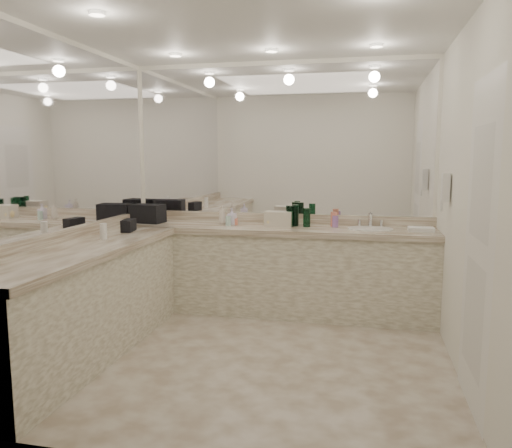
% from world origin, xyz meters
% --- Properties ---
extents(floor, '(3.20, 3.20, 0.00)m').
position_xyz_m(floor, '(0.00, 0.00, 0.00)').
color(floor, beige).
rests_on(floor, ground).
extents(ceiling, '(3.20, 3.20, 0.00)m').
position_xyz_m(ceiling, '(0.00, 0.00, 2.60)').
color(ceiling, white).
rests_on(ceiling, floor).
extents(wall_back, '(3.20, 0.02, 2.60)m').
position_xyz_m(wall_back, '(0.00, 1.50, 1.30)').
color(wall_back, silver).
rests_on(wall_back, floor).
extents(wall_left, '(0.02, 3.00, 2.60)m').
position_xyz_m(wall_left, '(-1.60, 0.00, 1.30)').
color(wall_left, silver).
rests_on(wall_left, floor).
extents(wall_right, '(0.02, 3.00, 2.60)m').
position_xyz_m(wall_right, '(1.60, 0.00, 1.30)').
color(wall_right, silver).
rests_on(wall_right, floor).
extents(vanity_back_base, '(3.20, 0.60, 0.84)m').
position_xyz_m(vanity_back_base, '(0.00, 1.20, 0.42)').
color(vanity_back_base, silver).
rests_on(vanity_back_base, floor).
extents(vanity_back_top, '(3.20, 0.64, 0.06)m').
position_xyz_m(vanity_back_top, '(0.00, 1.19, 0.87)').
color(vanity_back_top, beige).
rests_on(vanity_back_top, vanity_back_base).
extents(vanity_left_base, '(0.60, 2.40, 0.84)m').
position_xyz_m(vanity_left_base, '(-1.30, -0.30, 0.42)').
color(vanity_left_base, silver).
rests_on(vanity_left_base, floor).
extents(vanity_left_top, '(0.64, 2.42, 0.06)m').
position_xyz_m(vanity_left_top, '(-1.29, -0.30, 0.87)').
color(vanity_left_top, beige).
rests_on(vanity_left_top, vanity_left_base).
extents(backsplash_back, '(3.20, 0.04, 0.10)m').
position_xyz_m(backsplash_back, '(0.00, 1.48, 0.95)').
color(backsplash_back, beige).
rests_on(backsplash_back, vanity_back_top).
extents(backsplash_left, '(0.04, 3.00, 0.10)m').
position_xyz_m(backsplash_left, '(-1.58, 0.00, 0.95)').
color(backsplash_left, beige).
rests_on(backsplash_left, vanity_left_top).
extents(mirror_back, '(3.12, 0.01, 1.55)m').
position_xyz_m(mirror_back, '(0.00, 1.49, 1.77)').
color(mirror_back, white).
rests_on(mirror_back, wall_back).
extents(mirror_left, '(0.01, 2.92, 1.55)m').
position_xyz_m(mirror_left, '(-1.59, 0.00, 1.77)').
color(mirror_left, white).
rests_on(mirror_left, wall_left).
extents(sink, '(0.44, 0.44, 0.03)m').
position_xyz_m(sink, '(0.95, 1.20, 0.90)').
color(sink, white).
rests_on(sink, vanity_back_top).
extents(faucet, '(0.24, 0.16, 0.14)m').
position_xyz_m(faucet, '(0.95, 1.41, 0.97)').
color(faucet, silver).
rests_on(faucet, vanity_back_top).
extents(wall_phone, '(0.06, 0.10, 0.24)m').
position_xyz_m(wall_phone, '(1.56, 0.70, 1.35)').
color(wall_phone, white).
rests_on(wall_phone, wall_right).
extents(door, '(0.02, 0.82, 2.10)m').
position_xyz_m(door, '(1.59, -0.50, 1.05)').
color(door, white).
rests_on(door, wall_right).
extents(black_toiletry_bag, '(0.37, 0.26, 0.20)m').
position_xyz_m(black_toiletry_bag, '(-1.40, 1.18, 1.00)').
color(black_toiletry_bag, black).
rests_on(black_toiletry_bag, vanity_back_top).
extents(black_bag_spill, '(0.13, 0.22, 0.11)m').
position_xyz_m(black_bag_spill, '(-1.30, 0.54, 0.96)').
color(black_bag_spill, black).
rests_on(black_bag_spill, vanity_left_top).
extents(cream_cosmetic_case, '(0.28, 0.17, 0.16)m').
position_xyz_m(cream_cosmetic_case, '(0.03, 1.21, 0.98)').
color(cream_cosmetic_case, beige).
rests_on(cream_cosmetic_case, vanity_back_top).
extents(hand_towel, '(0.24, 0.16, 0.04)m').
position_xyz_m(hand_towel, '(1.42, 1.16, 0.92)').
color(hand_towel, white).
rests_on(hand_towel, vanity_back_top).
extents(lotion_left, '(0.06, 0.06, 0.14)m').
position_xyz_m(lotion_left, '(-1.30, 0.08, 0.97)').
color(lotion_left, white).
rests_on(lotion_left, vanity_left_top).
extents(soap_bottle_a, '(0.09, 0.09, 0.19)m').
position_xyz_m(soap_bottle_a, '(-0.59, 1.27, 1.00)').
color(soap_bottle_a, beige).
rests_on(soap_bottle_a, vanity_back_top).
extents(soap_bottle_b, '(0.09, 0.09, 0.18)m').
position_xyz_m(soap_bottle_b, '(-0.47, 1.22, 0.99)').
color(soap_bottle_b, white).
rests_on(soap_bottle_b, vanity_back_top).
extents(soap_bottle_c, '(0.13, 0.13, 0.15)m').
position_xyz_m(soap_bottle_c, '(-0.06, 1.18, 0.98)').
color(soap_bottle_c, '#FCE294').
rests_on(soap_bottle_c, vanity_back_top).
extents(green_bottle_0, '(0.07, 0.07, 0.20)m').
position_xyz_m(green_bottle_0, '(0.19, 1.26, 1.00)').
color(green_bottle_0, '#114325').
rests_on(green_bottle_0, vanity_back_top).
extents(green_bottle_1, '(0.07, 0.07, 0.21)m').
position_xyz_m(green_bottle_1, '(0.15, 1.21, 1.01)').
color(green_bottle_1, '#114325').
rests_on(green_bottle_1, vanity_back_top).
extents(green_bottle_2, '(0.07, 0.07, 0.19)m').
position_xyz_m(green_bottle_2, '(0.32, 1.23, 1.00)').
color(green_bottle_2, '#114325').
rests_on(green_bottle_2, vanity_back_top).
extents(green_bottle_3, '(0.07, 0.07, 0.21)m').
position_xyz_m(green_bottle_3, '(0.18, 1.35, 1.01)').
color(green_bottle_3, '#114325').
rests_on(green_bottle_3, vanity_back_top).
extents(green_bottle_4, '(0.07, 0.07, 0.21)m').
position_xyz_m(green_bottle_4, '(0.13, 1.28, 1.00)').
color(green_bottle_4, '#114325').
rests_on(green_bottle_4, vanity_back_top).
extents(amenity_bottle_0, '(0.05, 0.05, 0.09)m').
position_xyz_m(amenity_bottle_0, '(-0.07, 1.27, 0.94)').
color(amenity_bottle_0, silver).
rests_on(amenity_bottle_0, vanity_back_top).
extents(amenity_bottle_1, '(0.06, 0.06, 0.11)m').
position_xyz_m(amenity_bottle_1, '(0.60, 1.27, 0.96)').
color(amenity_bottle_1, '#9966B2').
rests_on(amenity_bottle_1, vanity_back_top).
extents(amenity_bottle_2, '(0.07, 0.07, 0.15)m').
position_xyz_m(amenity_bottle_2, '(0.58, 1.33, 0.97)').
color(amenity_bottle_2, '#E57F66').
rests_on(amenity_bottle_2, vanity_back_top).
extents(amenity_bottle_3, '(0.05, 0.05, 0.10)m').
position_xyz_m(amenity_bottle_3, '(-0.49, 1.15, 0.95)').
color(amenity_bottle_3, silver).
rests_on(amenity_bottle_3, vanity_back_top).
extents(amenity_bottle_4, '(0.06, 0.06, 0.07)m').
position_xyz_m(amenity_bottle_4, '(-0.44, 1.23, 0.93)').
color(amenity_bottle_4, '#E57F66').
rests_on(amenity_bottle_4, vanity_back_top).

